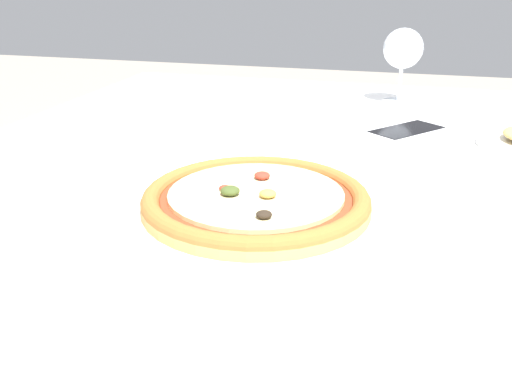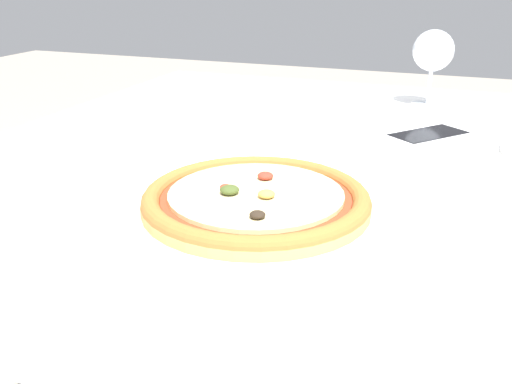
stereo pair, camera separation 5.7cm
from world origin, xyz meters
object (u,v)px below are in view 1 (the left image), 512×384
at_px(fork, 101,126).
at_px(wine_glass_far_left, 403,50).
at_px(dining_table, 344,202).
at_px(cell_phone, 407,132).
at_px(pizza_plate, 256,202).

bearing_deg(fork, wine_glass_far_left, 34.56).
relative_size(dining_table, wine_glass_far_left, 8.04).
relative_size(dining_table, cell_phone, 7.95).
bearing_deg(pizza_plate, dining_table, 73.50).
relative_size(fork, wine_glass_far_left, 1.10).
xyz_separation_m(pizza_plate, fork, (-0.37, 0.30, -0.01)).
height_order(dining_table, pizza_plate, pizza_plate).
xyz_separation_m(fork, cell_phone, (0.53, 0.10, 0.00)).
distance_m(dining_table, wine_glass_far_left, 0.44).
xyz_separation_m(dining_table, pizza_plate, (-0.08, -0.26, 0.10)).
height_order(pizza_plate, cell_phone, pizza_plate).
xyz_separation_m(pizza_plate, wine_glass_far_left, (0.14, 0.65, 0.09)).
distance_m(fork, cell_phone, 0.54).
bearing_deg(wine_glass_far_left, cell_phone, -84.71).
distance_m(pizza_plate, cell_phone, 0.43).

